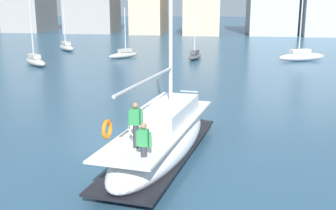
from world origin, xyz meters
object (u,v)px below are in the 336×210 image
moored_cutter_left (195,55)px  moored_cutter_right (124,54)px  main_sailboat (163,137)px  moored_catamaran (66,47)px  moored_sloop_near (35,61)px  moored_sloop_far (302,56)px

moored_cutter_left → moored_cutter_right: moored_cutter_left is taller
main_sailboat → moored_cutter_right: main_sailboat is taller
moored_catamaran → moored_cutter_right: bearing=-35.8°
moored_cutter_right → main_sailboat: bearing=-74.4°
moored_cutter_right → moored_catamaran: bearing=144.2°
moored_sloop_near → moored_cutter_right: 10.51m
moored_catamaran → moored_cutter_right: (9.60, -6.92, -0.05)m
moored_cutter_left → moored_sloop_far: bearing=0.4°
main_sailboat → moored_sloop_far: main_sailboat is taller
moored_sloop_near → moored_sloop_far: bearing=13.9°
moored_sloop_far → moored_cutter_right: bearing=179.5°
main_sailboat → moored_sloop_far: size_ratio=1.69×
moored_catamaran → moored_cutter_right: size_ratio=1.03×
moored_catamaran → moored_cutter_left: (18.03, -7.17, -0.02)m
moored_sloop_far → moored_cutter_right: moored_sloop_far is taller
main_sailboat → moored_cutter_left: (-0.44, 31.44, -0.41)m
moored_sloop_near → moored_sloop_far: (28.07, 6.93, 0.06)m
moored_sloop_far → moored_cutter_left: moored_sloop_far is taller
moored_catamaran → main_sailboat: bearing=-64.4°
moored_cutter_right → moored_cutter_left: bearing=-1.7°
moored_sloop_far → moored_cutter_left: (-11.90, -0.08, -0.10)m
moored_catamaran → moored_cutter_left: bearing=-21.7°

